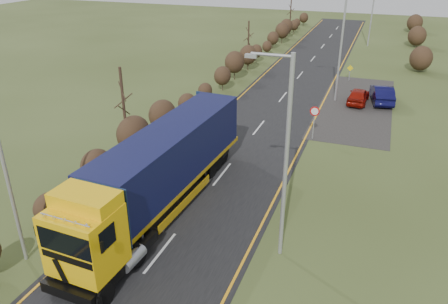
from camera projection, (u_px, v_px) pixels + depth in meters
ground at (196, 208)px, 23.09m from camera, size 160.00×160.00×0.00m
road at (251, 137)px, 31.57m from camera, size 8.00×120.00×0.02m
layby at (356, 105)px, 38.02m from camera, size 6.00×18.00×0.02m
lane_markings at (250, 139)px, 31.30m from camera, size 7.52×116.00×0.01m
hedgerow at (162, 116)px, 30.97m from camera, size 2.24×102.04×6.05m
lorry at (161, 168)px, 21.99m from camera, size 3.20×15.31×4.24m
car_red_hatchback at (358, 96)px, 38.23m from camera, size 1.84×4.06×1.35m
car_blue_sedan at (382, 94)px, 38.39m from camera, size 2.36×4.87×1.54m
streetlight_near at (284, 153)px, 17.62m from camera, size 1.92×0.18×9.04m
streetlight_mid at (340, 41)px, 36.99m from camera, size 2.03×0.19×9.54m
streetlight_far at (372, 7)px, 58.41m from camera, size 2.01×0.19×9.47m
left_pole at (2, 158)px, 17.20m from camera, size 0.16×0.16×9.99m
speed_sign at (314, 116)px, 30.63m from camera, size 0.68×0.10×2.45m
warning_board at (350, 71)px, 44.58m from camera, size 0.62×0.11×1.62m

